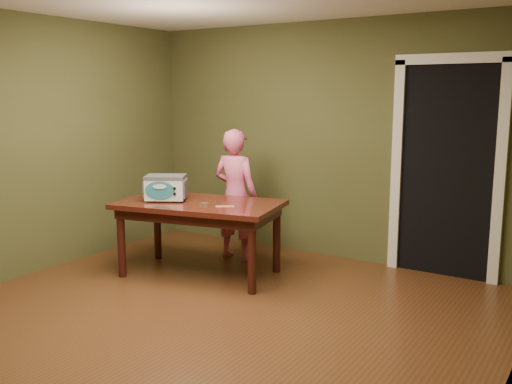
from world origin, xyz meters
The scene contains 8 objects.
floor centered at (0.00, 0.00, 0.00)m, with size 5.00×5.00×0.00m, color #5A3219.
room_shell centered at (0.00, 0.00, 1.71)m, with size 4.52×5.02×2.61m.
doorway centered at (1.30, 2.78, 1.06)m, with size 1.10×0.66×2.25m.
dining_table centered at (-0.77, 1.17, 0.65)m, with size 1.75×1.21×0.75m.
toy_oven centered at (-1.10, 1.05, 0.89)m, with size 0.49×0.44×0.26m.
baking_pan centered at (-0.62, 1.07, 0.76)m, with size 0.10×0.10×0.02m.
spatula centered at (-0.41, 1.11, 0.75)m, with size 0.18×0.03×0.01m, color #FDD86E.
child centered at (-0.79, 1.83, 0.72)m, with size 0.53×0.35×1.45m, color #DA5982.
Camera 1 is at (2.72, -3.23, 1.83)m, focal length 40.00 mm.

